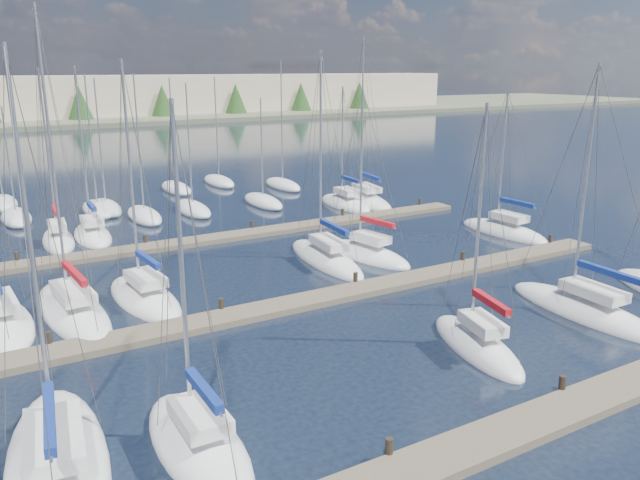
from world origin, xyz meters
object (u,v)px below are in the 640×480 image
sailboat_k (326,258)px  sailboat_o (93,235)px  sailboat_q (345,204)px  sailboat_i (73,311)px  sailboat_r (364,200)px  sailboat_c (198,443)px  sailboat_l (366,254)px  sailboat_d (477,345)px  sailboat_m (504,231)px  sailboat_j (145,297)px  sailboat_f (584,310)px  sailboat_n (58,240)px  sailboat_b (58,464)px

sailboat_k → sailboat_o: 17.73m
sailboat_q → sailboat_i: sailboat_i is taller
sailboat_r → sailboat_c: (-26.28, -29.00, -0.00)m
sailboat_l → sailboat_d: sailboat_l is taller
sailboat_k → sailboat_d: 14.35m
sailboat_c → sailboat_o: sailboat_o is taller
sailboat_i → sailboat_o: sailboat_i is taller
sailboat_m → sailboat_j: bearing=178.0°
sailboat_m → sailboat_f: sailboat_f is taller
sailboat_n → sailboat_d: bearing=-59.8°
sailboat_q → sailboat_l: (-7.15, -13.77, 0.01)m
sailboat_o → sailboat_m: (26.59, -14.15, -0.02)m
sailboat_n → sailboat_o: (2.35, 0.16, -0.01)m
sailboat_q → sailboat_f: size_ratio=0.86×
sailboat_k → sailboat_n: bearing=141.4°
sailboat_k → sailboat_f: (6.70, -14.02, -0.01)m
sailboat_r → sailboat_k: bearing=-123.0°
sailboat_l → sailboat_m: sailboat_l is taller
sailboat_i → sailboat_j: 3.61m
sailboat_q → sailboat_c: bearing=-126.3°
sailboat_d → sailboat_k: bearing=100.4°
sailboat_l → sailboat_o: size_ratio=0.89×
sailboat_r → sailboat_o: (-24.06, -0.47, 0.01)m
sailboat_n → sailboat_l: size_ratio=1.11×
sailboat_m → sailboat_j: 26.74m
sailboat_l → sailboat_o: (-14.44, 13.88, 0.01)m
sailboat_l → sailboat_b: 24.80m
sailboat_k → sailboat_b: (-18.01, -14.06, -0.02)m
sailboat_l → sailboat_m: 12.16m
sailboat_r → sailboat_d: bearing=-106.3°
sailboat_n → sailboat_f: bearing=-48.1°
sailboat_f → sailboat_d: size_ratio=1.14×
sailboat_l → sailboat_b: (-20.78, -13.54, -0.01)m
sailboat_n → sailboat_d: size_ratio=1.12×
sailboat_q → sailboat_d: 29.60m
sailboat_c → sailboat_d: bearing=3.9°
sailboat_k → sailboat_m: sailboat_k is taller
sailboat_i → sailboat_b: bearing=-105.6°
sailboat_m → sailboat_d: 20.78m
sailboat_m → sailboat_b: (-32.93, -13.27, -0.01)m
sailboat_l → sailboat_f: sailboat_f is taller
sailboat_f → sailboat_b: sailboat_b is taller
sailboat_o → sailboat_j: bearing=-88.9°
sailboat_l → sailboat_r: 17.28m
sailboat_q → sailboat_b: bearing=-132.0°
sailboat_l → sailboat_f: size_ratio=0.89×
sailboat_q → sailboat_k: bearing=-123.2°
sailboat_i → sailboat_c: size_ratio=1.31×
sailboat_q → sailboat_n: bearing=-176.2°
sailboat_i → sailboat_m: size_ratio=1.40×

